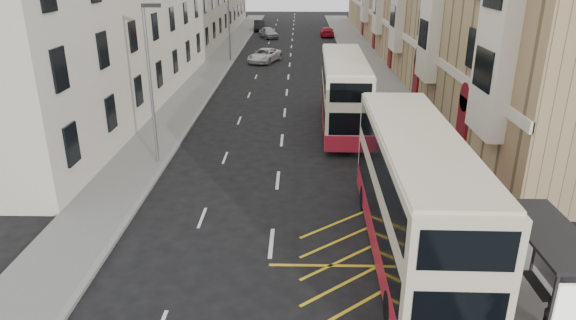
{
  "coord_description": "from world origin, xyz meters",
  "views": [
    {
      "loc": [
        1.01,
        -12.98,
        9.99
      ],
      "look_at": [
        0.56,
        7.38,
        2.08
      ],
      "focal_mm": 32.0,
      "sensor_mm": 36.0,
      "label": 1
    }
  ],
  "objects_px": {
    "street_lamp_near": "(151,77)",
    "double_decker_front": "(414,197)",
    "pedestrian_mid": "(557,313)",
    "white_van": "(265,55)",
    "street_lamp_far": "(229,16)",
    "car_silver": "(268,33)",
    "car_red": "(327,32)",
    "double_decker_rear": "(344,92)",
    "pedestrian_far": "(441,211)",
    "bus_shelter": "(558,260)",
    "car_dark": "(259,25)"
  },
  "relations": [
    {
      "from": "car_silver",
      "to": "double_decker_rear",
      "type": "bearing_deg",
      "value": -101.83
    },
    {
      "from": "pedestrian_far",
      "to": "double_decker_rear",
      "type": "bearing_deg",
      "value": -70.75
    },
    {
      "from": "pedestrian_mid",
      "to": "car_red",
      "type": "height_order",
      "value": "pedestrian_mid"
    },
    {
      "from": "bus_shelter",
      "to": "street_lamp_far",
      "type": "xyz_separation_m",
      "value": [
        -14.69,
        42.39,
        2.5
      ]
    },
    {
      "from": "white_van",
      "to": "pedestrian_far",
      "type": "bearing_deg",
      "value": -56.59
    },
    {
      "from": "street_lamp_near",
      "to": "pedestrian_far",
      "type": "height_order",
      "value": "street_lamp_near"
    },
    {
      "from": "double_decker_front",
      "to": "double_decker_rear",
      "type": "height_order",
      "value": "double_decker_front"
    },
    {
      "from": "street_lamp_far",
      "to": "white_van",
      "type": "height_order",
      "value": "street_lamp_far"
    },
    {
      "from": "pedestrian_far",
      "to": "white_van",
      "type": "height_order",
      "value": "pedestrian_far"
    },
    {
      "from": "street_lamp_far",
      "to": "double_decker_rear",
      "type": "height_order",
      "value": "street_lamp_far"
    },
    {
      "from": "double_decker_front",
      "to": "car_silver",
      "type": "bearing_deg",
      "value": 99.23
    },
    {
      "from": "double_decker_rear",
      "to": "street_lamp_near",
      "type": "bearing_deg",
      "value": -145.38
    },
    {
      "from": "pedestrian_mid",
      "to": "white_van",
      "type": "xyz_separation_m",
      "value": [
        -10.81,
        42.63,
        -0.27
      ]
    },
    {
      "from": "car_dark",
      "to": "car_red",
      "type": "relative_size",
      "value": 1.02
    },
    {
      "from": "car_dark",
      "to": "car_red",
      "type": "bearing_deg",
      "value": -36.99
    },
    {
      "from": "pedestrian_mid",
      "to": "car_silver",
      "type": "relative_size",
      "value": 0.37
    },
    {
      "from": "street_lamp_near",
      "to": "street_lamp_far",
      "type": "xyz_separation_m",
      "value": [
        0.0,
        30.0,
        0.0
      ]
    },
    {
      "from": "pedestrian_mid",
      "to": "white_van",
      "type": "bearing_deg",
      "value": 91.46
    },
    {
      "from": "car_red",
      "to": "bus_shelter",
      "type": "bearing_deg",
      "value": 93.63
    },
    {
      "from": "bus_shelter",
      "to": "car_red",
      "type": "distance_m",
      "value": 61.88
    },
    {
      "from": "double_decker_front",
      "to": "pedestrian_far",
      "type": "relative_size",
      "value": 6.69
    },
    {
      "from": "pedestrian_mid",
      "to": "double_decker_rear",
      "type": "bearing_deg",
      "value": 89.54
    },
    {
      "from": "double_decker_front",
      "to": "street_lamp_near",
      "type": "bearing_deg",
      "value": 143.01
    },
    {
      "from": "double_decker_rear",
      "to": "pedestrian_mid",
      "type": "xyz_separation_m",
      "value": [
        4.34,
        -19.88,
        -1.33
      ]
    },
    {
      "from": "street_lamp_near",
      "to": "street_lamp_far",
      "type": "relative_size",
      "value": 1.0
    },
    {
      "from": "double_decker_rear",
      "to": "pedestrian_far",
      "type": "height_order",
      "value": "double_decker_rear"
    },
    {
      "from": "street_lamp_far",
      "to": "car_silver",
      "type": "xyz_separation_m",
      "value": [
        3.03,
        17.68,
        -3.89
      ]
    },
    {
      "from": "street_lamp_far",
      "to": "pedestrian_mid",
      "type": "relative_size",
      "value": 4.92
    },
    {
      "from": "street_lamp_far",
      "to": "street_lamp_near",
      "type": "bearing_deg",
      "value": -90.0
    },
    {
      "from": "street_lamp_far",
      "to": "double_decker_rear",
      "type": "distance_m",
      "value": 25.55
    },
    {
      "from": "white_van",
      "to": "car_red",
      "type": "relative_size",
      "value": 1.08
    },
    {
      "from": "pedestrian_far",
      "to": "white_van",
      "type": "xyz_separation_m",
      "value": [
        -9.17,
        36.6,
        -0.34
      ]
    },
    {
      "from": "street_lamp_far",
      "to": "car_dark",
      "type": "height_order",
      "value": "street_lamp_far"
    },
    {
      "from": "white_van",
      "to": "car_dark",
      "type": "height_order",
      "value": "car_dark"
    },
    {
      "from": "street_lamp_near",
      "to": "white_van",
      "type": "relative_size",
      "value": 1.6
    },
    {
      "from": "street_lamp_far",
      "to": "pedestrian_far",
      "type": "distance_m",
      "value": 39.5
    },
    {
      "from": "car_silver",
      "to": "car_red",
      "type": "bearing_deg",
      "value": -10.02
    },
    {
      "from": "car_red",
      "to": "white_van",
      "type": "bearing_deg",
      "value": 69.7
    },
    {
      "from": "street_lamp_near",
      "to": "double_decker_front",
      "type": "bearing_deg",
      "value": -37.85
    },
    {
      "from": "bus_shelter",
      "to": "car_dark",
      "type": "bearing_deg",
      "value": 101.22
    },
    {
      "from": "pedestrian_mid",
      "to": "white_van",
      "type": "height_order",
      "value": "pedestrian_mid"
    },
    {
      "from": "street_lamp_far",
      "to": "pedestrian_mid",
      "type": "height_order",
      "value": "street_lamp_far"
    },
    {
      "from": "car_silver",
      "to": "white_van",
      "type": "bearing_deg",
      "value": -109.64
    },
    {
      "from": "bus_shelter",
      "to": "double_decker_front",
      "type": "height_order",
      "value": "double_decker_front"
    },
    {
      "from": "street_lamp_far",
      "to": "car_silver",
      "type": "distance_m",
      "value": 18.36
    },
    {
      "from": "street_lamp_near",
      "to": "car_silver",
      "type": "bearing_deg",
      "value": 86.36
    },
    {
      "from": "street_lamp_far",
      "to": "bus_shelter",
      "type": "bearing_deg",
      "value": -70.88
    },
    {
      "from": "pedestrian_mid",
      "to": "car_red",
      "type": "bearing_deg",
      "value": 80.22
    },
    {
      "from": "street_lamp_near",
      "to": "double_decker_rear",
      "type": "xyz_separation_m",
      "value": [
        10.16,
        6.67,
        -2.34
      ]
    },
    {
      "from": "bus_shelter",
      "to": "white_van",
      "type": "distance_m",
      "value": 43.27
    }
  ]
}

